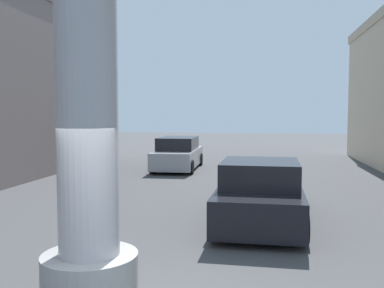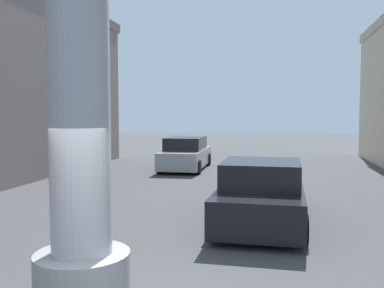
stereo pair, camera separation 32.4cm
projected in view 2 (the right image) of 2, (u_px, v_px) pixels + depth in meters
ground_plane at (220, 193)px, 14.49m from camera, size 90.63×90.63×0.00m
car_lead at (262, 194)px, 10.57m from camera, size 2.17×5.05×1.56m
car_far at (186, 154)px, 20.76m from camera, size 2.07×4.79×1.56m
pedestrian_far_left at (102, 152)px, 19.12m from camera, size 0.39×0.39×1.70m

